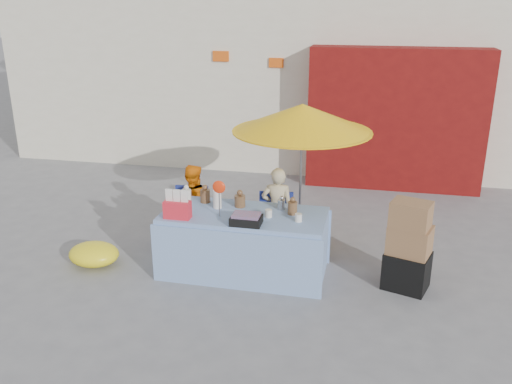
% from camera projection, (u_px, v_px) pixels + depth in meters
% --- Properties ---
extents(ground, '(80.00, 80.00, 0.00)m').
position_uv_depth(ground, '(222.00, 278.00, 7.00)').
color(ground, slate).
rests_on(ground, ground).
extents(backdrop, '(14.00, 8.00, 7.80)m').
position_uv_depth(backdrop, '(324.00, 12.00, 12.78)').
color(backdrop, silver).
rests_on(backdrop, ground).
extents(market_table, '(2.16, 1.03, 1.30)m').
position_uv_depth(market_table, '(244.00, 242.00, 7.05)').
color(market_table, '#809BCE').
rests_on(market_table, ground).
extents(chair_left, '(0.53, 0.52, 0.85)m').
position_uv_depth(chair_left, '(190.00, 229.00, 7.87)').
color(chair_left, navy).
rests_on(chair_left, ground).
extents(chair_right, '(0.53, 0.52, 0.85)m').
position_uv_depth(chair_right, '(275.00, 236.00, 7.62)').
color(chair_right, navy).
rests_on(chair_right, ground).
extents(vendor_orange, '(0.62, 0.51, 1.19)m').
position_uv_depth(vendor_orange, '(192.00, 204.00, 7.87)').
color(vendor_orange, orange).
rests_on(vendor_orange, ground).
extents(vendor_beige, '(0.48, 0.34, 1.23)m').
position_uv_depth(vendor_beige, '(277.00, 209.00, 7.63)').
color(vendor_beige, '#CBB98F').
rests_on(vendor_beige, ground).
extents(umbrella, '(1.90, 1.90, 2.09)m').
position_uv_depth(umbrella, '(302.00, 119.00, 7.27)').
color(umbrella, gray).
rests_on(umbrella, ground).
extents(box_stack, '(0.62, 0.56, 1.15)m').
position_uv_depth(box_stack, '(408.00, 249.00, 6.60)').
color(box_stack, black).
rests_on(box_stack, ground).
extents(tarp_bundle, '(0.84, 0.76, 0.31)m').
position_uv_depth(tarp_bundle, '(94.00, 254.00, 7.32)').
color(tarp_bundle, yellow).
rests_on(tarp_bundle, ground).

